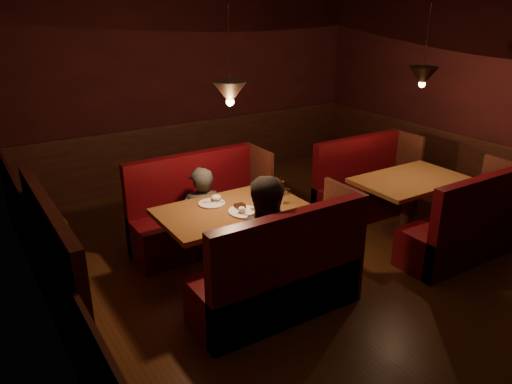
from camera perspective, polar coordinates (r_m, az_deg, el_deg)
room at (r=5.42m, az=6.49°, el=1.15°), size 6.02×7.02×2.92m
main_table at (r=5.37m, az=-2.56°, el=-3.67°), size 1.55×0.94×1.08m
main_bench_far at (r=6.20m, az=-6.45°, el=-2.97°), size 1.70×0.61×1.16m
main_bench_near at (r=4.86m, az=2.96°, el=-10.24°), size 1.70×0.61×1.16m
second_table at (r=6.65m, az=17.07°, el=-0.13°), size 1.39×0.89×0.78m
second_bench_far at (r=7.27m, az=12.17°, el=0.24°), size 1.54×0.57×1.10m
second_bench_near at (r=6.31m, az=22.66°, el=-4.36°), size 1.54×0.57×1.10m
diner_a at (r=5.81m, az=-6.34°, el=-0.79°), size 0.59×0.44×1.47m
diner_b at (r=4.75m, az=1.75°, el=-4.19°), size 0.90×0.73×1.72m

